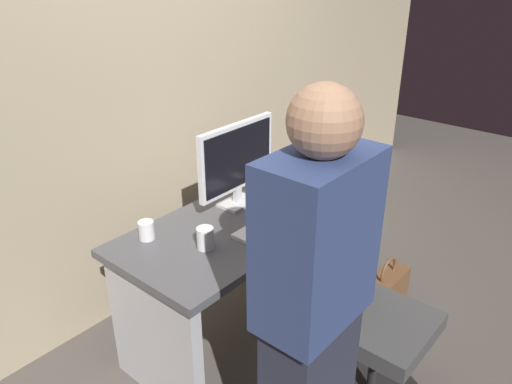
# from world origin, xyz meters

# --- Properties ---
(ground_plane) EXTENTS (9.00, 9.00, 0.00)m
(ground_plane) POSITION_xyz_m (0.00, 0.00, 0.00)
(ground_plane) COLOR #4C4742
(wall_back) EXTENTS (6.40, 0.10, 3.00)m
(wall_back) POSITION_xyz_m (0.00, 0.73, 1.50)
(wall_back) COLOR tan
(wall_back) RESTS_ON ground
(desk) EXTENTS (1.45, 0.67, 0.72)m
(desk) POSITION_xyz_m (0.00, 0.00, 0.50)
(desk) COLOR #4C4C51
(desk) RESTS_ON ground
(office_chair) EXTENTS (0.52, 0.52, 0.94)m
(office_chair) POSITION_xyz_m (-0.03, -0.74, 0.43)
(office_chair) COLOR black
(office_chair) RESTS_ON ground
(person_at_desk) EXTENTS (0.40, 0.24, 1.64)m
(person_at_desk) POSITION_xyz_m (-0.58, -0.79, 0.84)
(person_at_desk) COLOR #262838
(person_at_desk) RESTS_ON ground
(monitor) EXTENTS (0.54, 0.14, 0.46)m
(monitor) POSITION_xyz_m (0.06, 0.13, 0.98)
(monitor) COLOR silver
(monitor) RESTS_ON desk
(keyboard) EXTENTS (0.43, 0.14, 0.02)m
(keyboard) POSITION_xyz_m (-0.02, -0.15, 0.73)
(keyboard) COLOR white
(keyboard) RESTS_ON desk
(mouse) EXTENTS (0.06, 0.10, 0.03)m
(mouse) POSITION_xyz_m (0.31, -0.13, 0.74)
(mouse) COLOR white
(mouse) RESTS_ON desk
(cup_near_keyboard) EXTENTS (0.08, 0.08, 0.10)m
(cup_near_keyboard) POSITION_xyz_m (-0.37, -0.06, 0.77)
(cup_near_keyboard) COLOR silver
(cup_near_keyboard) RESTS_ON desk
(cup_by_monitor) EXTENTS (0.07, 0.07, 0.09)m
(cup_by_monitor) POSITION_xyz_m (-0.49, 0.22, 0.77)
(cup_by_monitor) COLOR silver
(cup_by_monitor) RESTS_ON desk
(book_stack) EXTENTS (0.22, 0.17, 0.11)m
(book_stack) POSITION_xyz_m (0.48, 0.13, 0.77)
(book_stack) COLOR gold
(book_stack) RESTS_ON desk
(cell_phone) EXTENTS (0.10, 0.16, 0.01)m
(cell_phone) POSITION_xyz_m (0.49, -0.14, 0.73)
(cell_phone) COLOR black
(cell_phone) RESTS_ON desk
(handbag) EXTENTS (0.34, 0.14, 0.38)m
(handbag) POSITION_xyz_m (0.61, -0.54, 0.14)
(handbag) COLOR brown
(handbag) RESTS_ON ground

